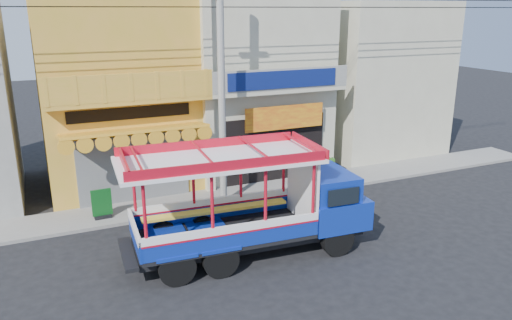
{
  "coord_description": "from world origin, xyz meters",
  "views": [
    {
      "loc": [
        -7.15,
        -13.46,
        7.23
      ],
      "look_at": [
        -0.01,
        2.5,
        1.93
      ],
      "focal_mm": 35.0,
      "sensor_mm": 36.0,
      "label": 1
    }
  ],
  "objects_px": {
    "songthaew_truck": "(266,202)",
    "potted_plant_a": "(320,172)",
    "utility_pole": "(225,74)",
    "green_sign": "(102,206)",
    "potted_plant_b": "(331,169)"
  },
  "relations": [
    {
      "from": "potted_plant_a",
      "to": "potted_plant_b",
      "type": "relative_size",
      "value": 0.89
    },
    {
      "from": "green_sign",
      "to": "potted_plant_b",
      "type": "bearing_deg",
      "value": 1.82
    },
    {
      "from": "songthaew_truck",
      "to": "potted_plant_a",
      "type": "bearing_deg",
      "value": 44.59
    },
    {
      "from": "songthaew_truck",
      "to": "green_sign",
      "type": "bearing_deg",
      "value": 133.67
    },
    {
      "from": "potted_plant_a",
      "to": "green_sign",
      "type": "bearing_deg",
      "value": 142.81
    },
    {
      "from": "utility_pole",
      "to": "green_sign",
      "type": "distance_m",
      "value": 6.41
    },
    {
      "from": "potted_plant_a",
      "to": "potted_plant_b",
      "type": "distance_m",
      "value": 0.64
    },
    {
      "from": "potted_plant_a",
      "to": "utility_pole",
      "type": "bearing_deg",
      "value": 149.38
    },
    {
      "from": "utility_pole",
      "to": "potted_plant_a",
      "type": "height_order",
      "value": "utility_pole"
    },
    {
      "from": "green_sign",
      "to": "potted_plant_b",
      "type": "relative_size",
      "value": 1.12
    },
    {
      "from": "utility_pole",
      "to": "potted_plant_b",
      "type": "bearing_deg",
      "value": 8.01
    },
    {
      "from": "songthaew_truck",
      "to": "green_sign",
      "type": "xyz_separation_m",
      "value": [
        -4.29,
        4.49,
        -1.1
      ]
    },
    {
      "from": "utility_pole",
      "to": "potted_plant_a",
      "type": "relative_size",
      "value": 32.95
    },
    {
      "from": "potted_plant_a",
      "to": "potted_plant_b",
      "type": "bearing_deg",
      "value": -29.73
    },
    {
      "from": "songthaew_truck",
      "to": "potted_plant_a",
      "type": "relative_size",
      "value": 8.87
    }
  ]
}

